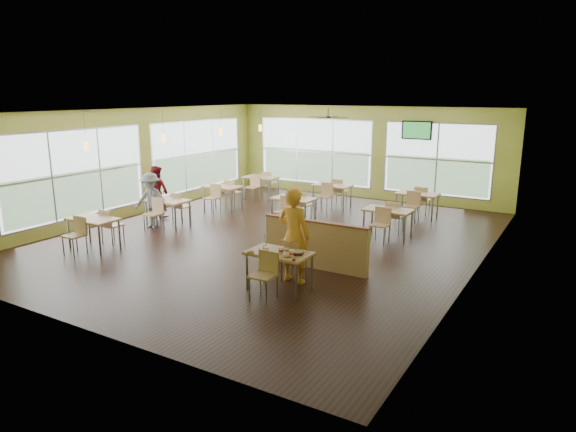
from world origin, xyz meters
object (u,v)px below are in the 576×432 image
Objects in this scene: main_table at (279,258)px; man_plaid at (294,235)px; food_basket at (298,253)px; half_wall_divider at (315,244)px.

man_plaid is (0.02, 0.52, 0.32)m from main_table.
main_table reaches higher than food_basket.
half_wall_divider is at bearing -85.72° from man_plaid.
food_basket is (0.36, 0.05, 0.15)m from main_table.
half_wall_divider reaches higher than food_basket.
half_wall_divider is 9.51× the size of food_basket.
man_plaid is at bearing -89.05° from half_wall_divider.
main_table is 1.45m from half_wall_divider.
man_plaid is at bearing 126.33° from food_basket.
main_table is at bearing 91.64° from man_plaid.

